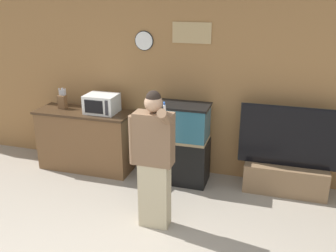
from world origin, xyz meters
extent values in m
cube|color=olive|center=(0.00, 3.00, 1.30)|extent=(10.00, 0.06, 2.60)
cube|color=tan|center=(0.00, 2.96, 2.09)|extent=(0.55, 0.02, 0.29)
cylinder|color=white|center=(-0.70, 2.96, 1.96)|extent=(0.26, 0.03, 0.26)
cylinder|color=black|center=(-0.70, 2.96, 1.96)|extent=(0.28, 0.01, 0.28)
cube|color=brown|center=(-1.55, 2.59, 0.45)|extent=(1.43, 0.51, 0.90)
cube|color=#3D2A19|center=(-1.55, 2.59, 0.92)|extent=(1.47, 0.55, 0.03)
cube|color=white|center=(-1.25, 2.62, 1.07)|extent=(0.46, 0.36, 0.27)
cube|color=black|center=(-1.29, 2.43, 1.07)|extent=(0.29, 0.01, 0.19)
cube|color=#2D2D33|center=(-1.09, 2.43, 1.07)|extent=(0.05, 0.01, 0.22)
cube|color=brown|center=(-1.93, 2.63, 1.04)|extent=(0.12, 0.10, 0.20)
cylinder|color=#B7B7BC|center=(-1.97, 2.64, 1.19)|extent=(0.02, 0.02, 0.11)
cylinder|color=#B7B7BC|center=(-1.95, 2.64, 1.18)|extent=(0.02, 0.02, 0.08)
cylinder|color=#B7B7BC|center=(-1.93, 2.64, 1.19)|extent=(0.02, 0.02, 0.10)
cylinder|color=#B7B7BC|center=(-1.91, 2.64, 1.18)|extent=(0.02, 0.02, 0.09)
cylinder|color=#B7B7BC|center=(-1.89, 2.64, 1.19)|extent=(0.02, 0.02, 0.10)
cylinder|color=#B7B7BC|center=(-1.97, 2.68, 1.17)|extent=(0.02, 0.02, 0.07)
cylinder|color=#B7B7BC|center=(-1.95, 2.68, 1.19)|extent=(0.02, 0.02, 0.10)
cylinder|color=#B7B7BC|center=(-1.93, 2.68, 1.19)|extent=(0.02, 0.02, 0.11)
cylinder|color=#B7B7BC|center=(-1.91, 2.68, 1.18)|extent=(0.02, 0.02, 0.08)
cylinder|color=#B7B7BC|center=(-1.89, 2.68, 1.19)|extent=(0.02, 0.02, 0.10)
cube|color=black|center=(-0.06, 2.62, 0.32)|extent=(0.82, 0.46, 0.64)
cube|color=#937F5B|center=(-0.06, 2.62, 0.66)|extent=(0.79, 0.45, 0.04)
cube|color=#285B70|center=(-0.06, 2.62, 0.90)|extent=(0.78, 0.44, 0.51)
cube|color=black|center=(-0.06, 2.62, 1.15)|extent=(0.82, 0.46, 0.03)
cube|color=brown|center=(1.42, 2.71, 0.20)|extent=(1.10, 0.40, 0.40)
cube|color=black|center=(1.42, 2.71, 0.80)|extent=(1.30, 0.05, 0.81)
cube|color=black|center=(1.42, 2.74, 0.80)|extent=(1.33, 0.01, 0.84)
cube|color=#BCAD89|center=(-0.05, 1.45, 0.40)|extent=(0.35, 0.19, 0.80)
cube|color=brown|center=(-0.05, 1.45, 1.10)|extent=(0.43, 0.21, 0.60)
sphere|color=tan|center=(-0.05, 1.45, 1.51)|extent=(0.20, 0.20, 0.20)
sphere|color=black|center=(-0.05, 1.45, 1.56)|extent=(0.16, 0.16, 0.16)
cylinder|color=brown|center=(-0.29, 1.45, 1.06)|extent=(0.11, 0.11, 0.57)
cylinder|color=brown|center=(0.12, 1.32, 1.40)|extent=(0.10, 0.31, 0.26)
cylinder|color=white|center=(0.12, 1.30, 1.50)|extent=(0.02, 0.06, 0.11)
cylinder|color=#2856B2|center=(0.12, 1.28, 1.56)|extent=(0.02, 0.03, 0.05)
camera|label=1|loc=(1.20, -2.16, 2.62)|focal=40.00mm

